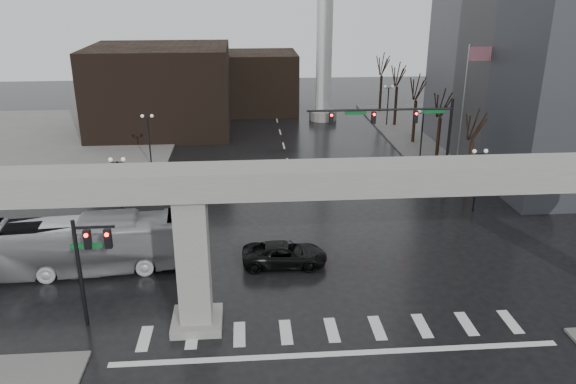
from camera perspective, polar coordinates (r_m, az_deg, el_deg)
The scene contains 23 objects.
ground at distance 30.95m, azimuth 4.19°, elevation -12.75°, with size 160.00×160.00×0.00m, color black.
sidewalk_ne at distance 70.60m, azimuth 21.08°, elevation 5.37°, with size 28.00×36.00×0.15m, color slate.
sidewalk_nw at distance 67.41m, azimuth -23.27°, elevation 4.39°, with size 28.00×36.00×0.15m, color slate.
elevated_guideway at distance 27.99m, azimuth 7.11°, elevation -0.73°, with size 48.00×2.60×8.70m.
building_far_left at distance 69.26m, azimuth -12.77°, elevation 10.16°, with size 16.00×14.00×10.00m, color black.
building_far_mid at distance 78.62m, azimuth -2.89°, elevation 11.09°, with size 10.00×10.00×8.00m, color black.
smokestack at distance 72.33m, azimuth 3.79°, elevation 17.70°, with size 3.60×3.60×30.00m.
signal_mast_arm at distance 47.57m, azimuth 11.83°, elevation 6.61°, with size 12.12×0.43×8.00m.
signal_left_pole at distance 30.13m, azimuth -19.59°, elevation -6.07°, with size 2.30×0.30×6.00m.
flagpole_assembly at distance 52.23m, azimuth 17.75°, elevation 9.22°, with size 2.06×0.12×12.00m.
lamp_right_0 at distance 45.37m, azimuth 18.73°, elevation 2.16°, with size 1.22×0.32×5.11m.
lamp_right_1 at distance 57.97m, azimuth 13.51°, elevation 6.57°, with size 1.22×0.32×5.11m.
lamp_right_2 at distance 71.10m, azimuth 10.14°, elevation 9.35°, with size 1.22×0.32×5.11m.
lamp_left_0 at distance 42.78m, azimuth -16.80°, elevation 1.29°, with size 1.22×0.32×5.11m.
lamp_left_1 at distance 55.97m, azimuth -14.00°, elevation 6.03°, with size 1.22×0.32×5.11m.
lamp_left_2 at distance 69.47m, azimuth -12.26°, elevation 8.94°, with size 1.22×0.32×5.11m.
tree_right_0 at distance 49.48m, azimuth 18.00°, elevation 2.91°, with size 1.09×1.58×7.50m.
tree_right_1 at distance 56.63m, azimuth 15.05°, elevation 5.45°, with size 1.09×1.61×7.67m.
tree_right_2 at distance 63.98m, azimuth 12.75°, elevation 7.41°, with size 1.10×1.63×7.85m.
tree_right_3 at distance 71.47m, azimuth 10.92°, elevation 8.95°, with size 1.11×1.66×8.02m.
tree_right_4 at distance 79.06m, azimuth 9.43°, elevation 10.20°, with size 1.12×1.69×8.19m.
pickup_truck at distance 35.82m, azimuth -0.34°, elevation -6.36°, with size 2.48×5.37×1.49m, color black.
city_bus at distance 36.90m, azimuth -19.51°, elevation -5.05°, with size 2.95×12.60×3.51m, color #A3A3A8.
Camera 1 is at (-4.23, -25.51, 17.01)m, focal length 35.00 mm.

